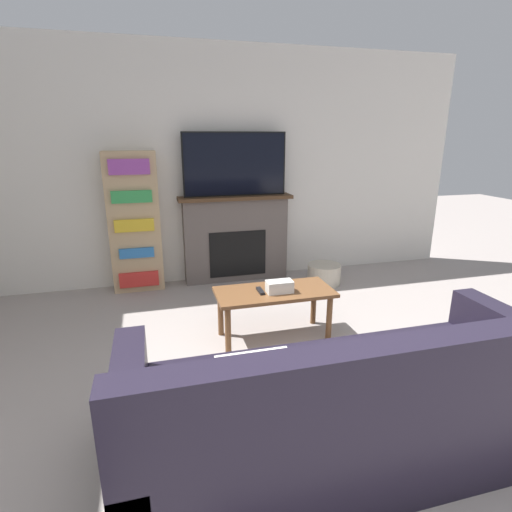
{
  "coord_description": "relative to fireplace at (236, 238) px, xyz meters",
  "views": [
    {
      "loc": [
        -0.76,
        -1.04,
        1.71
      ],
      "look_at": [
        0.12,
        2.27,
        0.67
      ],
      "focal_mm": 28.0,
      "sensor_mm": 36.0,
      "label": 1
    }
  ],
  "objects": [
    {
      "name": "storage_basket",
      "position": [
        0.98,
        -0.44,
        -0.4
      ],
      "size": [
        0.39,
        0.39,
        0.24
      ],
      "color": "#BCB29E",
      "rests_on": "ground_plane"
    },
    {
      "name": "fireplace",
      "position": [
        0.0,
        0.0,
        0.0
      ],
      "size": [
        1.34,
        0.28,
        1.04
      ],
      "color": "#605651",
      "rests_on": "ground_plane"
    },
    {
      "name": "wall_back",
      "position": [
        -0.21,
        0.14,
        0.83
      ],
      "size": [
        6.22,
        0.06,
        2.7
      ],
      "color": "silver",
      "rests_on": "ground_plane"
    },
    {
      "name": "tissue_box",
      "position": [
        0.03,
        -1.61,
        -0.03
      ],
      "size": [
        0.22,
        0.12,
        0.1
      ],
      "color": "white",
      "rests_on": "coffee_table"
    },
    {
      "name": "bookshelf",
      "position": [
        -1.16,
        -0.02,
        0.26
      ],
      "size": [
        0.55,
        0.29,
        1.56
      ],
      "color": "tan",
      "rests_on": "ground_plane"
    },
    {
      "name": "coffee_table",
      "position": [
        0.0,
        -1.56,
        -0.15
      ],
      "size": [
        1.01,
        0.46,
        0.44
      ],
      "color": "brown",
      "rests_on": "ground_plane"
    },
    {
      "name": "couch",
      "position": [
        -0.02,
        -2.96,
        -0.23
      ],
      "size": [
        2.4,
        0.93,
        0.88
      ],
      "color": "black",
      "rests_on": "ground_plane"
    },
    {
      "name": "tv",
      "position": [
        -0.0,
        -0.02,
        0.87
      ],
      "size": [
        1.2,
        0.03,
        0.72
      ],
      "color": "black",
      "rests_on": "fireplace"
    },
    {
      "name": "remote_control",
      "position": [
        -0.13,
        -1.57,
        -0.07
      ],
      "size": [
        0.04,
        0.15,
        0.02
      ],
      "color": "black",
      "rests_on": "coffee_table"
    }
  ]
}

